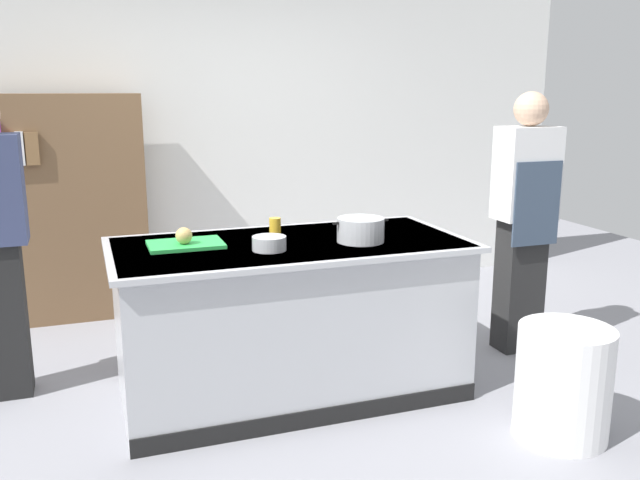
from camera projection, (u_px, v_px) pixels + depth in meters
ground_plane at (291, 391)px, 3.97m from camera, size 10.00×10.00×0.00m
back_wall at (215, 117)px, 5.57m from camera, size 6.40×0.12×3.00m
counter_island at (291, 316)px, 3.87m from camera, size 1.98×0.98×0.90m
cutting_board at (186, 244)px, 3.67m from camera, size 0.40×0.28×0.02m
onion at (184, 236)px, 3.63m from camera, size 0.09×0.09×0.09m
stock_pot at (361, 230)px, 3.77m from camera, size 0.33×0.26×0.13m
mixing_bowl at (269, 243)px, 3.57m from camera, size 0.18×0.18×0.08m
juice_cup at (275, 226)px, 3.95m from camera, size 0.07×0.07×0.10m
trash_bin at (563, 382)px, 3.41m from camera, size 0.47×0.47×0.58m
person_chef at (524, 217)px, 4.43m from camera, size 0.38×0.25×1.72m
bookshelf at (70, 209)px, 5.05m from camera, size 1.10×0.31×1.70m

